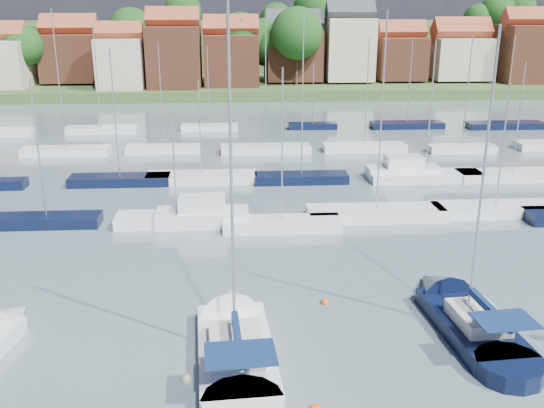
{
  "coord_description": "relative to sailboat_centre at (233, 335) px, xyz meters",
  "views": [
    {
      "loc": [
        -2.77,
        -23.7,
        15.84
      ],
      "look_at": [
        -0.39,
        14.0,
        3.53
      ],
      "focal_mm": 40.0,
      "sensor_mm": 36.0,
      "label": 1
    }
  ],
  "objects": [
    {
      "name": "sailboat_centre",
      "position": [
        0.0,
        0.0,
        0.0
      ],
      "size": [
        4.26,
        13.23,
        17.64
      ],
      "rotation": [
        0.0,
        0.0,
        1.63
      ],
      "color": "white",
      "rests_on": "ground"
    },
    {
      "name": "sailboat_navy",
      "position": [
        11.97,
        1.45,
        0.01
      ],
      "size": [
        4.02,
        12.09,
        16.45
      ],
      "rotation": [
        0.0,
        0.0,
        1.65
      ],
      "color": "black",
      "rests_on": "ground"
    },
    {
      "name": "buoy_e",
      "position": [
        5.14,
        3.67,
        -0.35
      ],
      "size": [
        0.47,
        0.47,
        0.47
      ],
      "primitive_type": "sphere",
      "color": "#D85914",
      "rests_on": "ground"
    },
    {
      "name": "far_shore_town",
      "position": [
        5.24,
        129.75,
        4.26
      ],
      "size": [
        212.46,
        90.0,
        22.27
      ],
      "color": "#405A2D",
      "rests_on": "ground"
    },
    {
      "name": "buoy_c",
      "position": [
        -2.08,
        -3.27,
        -0.35
      ],
      "size": [
        0.44,
        0.44,
        0.44
      ],
      "primitive_type": "sphere",
      "color": "beige",
      "rests_on": "ground"
    },
    {
      "name": "marina_field",
      "position": [
        4.92,
        32.24,
        0.08
      ],
      "size": [
        79.62,
        41.41,
        15.93
      ],
      "color": "white",
      "rests_on": "ground"
    },
    {
      "name": "ground",
      "position": [
        3.01,
        37.09,
        -0.35
      ],
      "size": [
        260.0,
        260.0,
        0.0
      ],
      "primitive_type": "plane",
      "color": "#4B5E66",
      "rests_on": "ground"
    }
  ]
}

